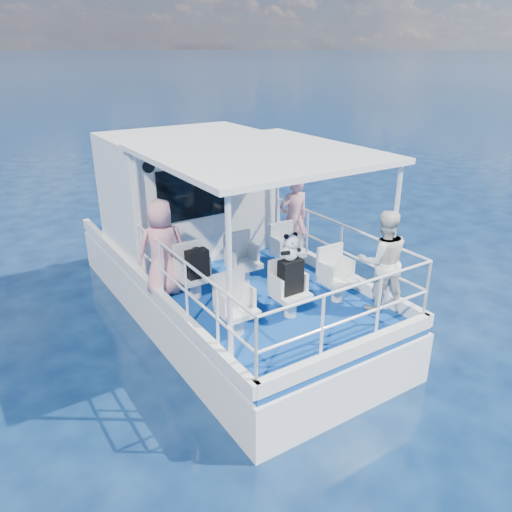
{
  "coord_description": "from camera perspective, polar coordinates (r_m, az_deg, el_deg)",
  "views": [
    {
      "loc": [
        -3.91,
        -6.25,
        4.55
      ],
      "look_at": [
        -0.15,
        -0.4,
        1.64
      ],
      "focal_mm": 35.0,
      "sensor_mm": 36.0,
      "label": 1
    }
  ],
  "objects": [
    {
      "name": "ground",
      "position": [
        8.66,
        -0.61,
        -8.97
      ],
      "size": [
        2000.0,
        2000.0,
        0.0
      ],
      "primitive_type": "plane",
      "color": "#071837",
      "rests_on": "ground"
    },
    {
      "name": "backpack_port",
      "position": [
        7.67,
        -6.74,
        -0.87
      ],
      "size": [
        0.34,
        0.19,
        0.44
      ],
      "primitive_type": "cube",
      "color": "black",
      "rests_on": "seat_port_fwd"
    },
    {
      "name": "compact_camera",
      "position": [
        7.56,
        -6.88,
        0.78
      ],
      "size": [
        0.09,
        0.05,
        0.05
      ],
      "primitive_type": "cube",
      "color": "black",
      "rests_on": "backpack_port"
    },
    {
      "name": "seat_stbd_fwd",
      "position": [
        8.76,
        3.66,
        -0.6
      ],
      "size": [
        0.48,
        0.46,
        0.38
      ],
      "primitive_type": "cube",
      "color": "silver",
      "rests_on": "deck"
    },
    {
      "name": "seat_center_aft",
      "position": [
        7.33,
        3.96,
        -5.49
      ],
      "size": [
        0.48,
        0.46,
        0.38
      ],
      "primitive_type": "cube",
      "color": "silver",
      "rests_on": "deck"
    },
    {
      "name": "backpack_center",
      "position": [
        7.13,
        3.97,
        -2.36
      ],
      "size": [
        0.34,
        0.19,
        0.51
      ],
      "primitive_type": "cube",
      "color": "black",
      "rests_on": "seat_center_aft"
    },
    {
      "name": "seat_stbd_aft",
      "position": [
        7.85,
        9.27,
        -3.76
      ],
      "size": [
        0.48,
        0.46,
        0.38
      ],
      "primitive_type": "cube",
      "color": "silver",
      "rests_on": "deck"
    },
    {
      "name": "cabin",
      "position": [
        9.74,
        -7.93,
        7.32
      ],
      "size": [
        2.85,
        2.0,
        2.2
      ],
      "primitive_type": "cube",
      "color": "white",
      "rests_on": "deck"
    },
    {
      "name": "railings",
      "position": [
        7.58,
        1.67,
        -1.86
      ],
      "size": [
        2.84,
        3.59,
        1.0
      ],
      "primitive_type": null,
      "color": "white",
      "rests_on": "deck"
    },
    {
      "name": "seat_port_fwd",
      "position": [
        7.91,
        -6.95,
        -3.39
      ],
      "size": [
        0.48,
        0.46,
        0.38
      ],
      "primitive_type": "cube",
      "color": "silver",
      "rests_on": "deck"
    },
    {
      "name": "seat_center_fwd",
      "position": [
        8.3,
        -1.37,
        -1.93
      ],
      "size": [
        0.48,
        0.46,
        0.38
      ],
      "primitive_type": "cube",
      "color": "silver",
      "rests_on": "deck"
    },
    {
      "name": "passenger_stbd_aft",
      "position": [
        7.49,
        14.26,
        -0.57
      ],
      "size": [
        0.94,
        0.87,
        1.55
      ],
      "primitive_type": "imported",
      "rotation": [
        0.0,
        0.0,
        2.65
      ],
      "color": "white",
      "rests_on": "deck"
    },
    {
      "name": "panda",
      "position": [
        6.95,
        3.96,
        1.06
      ],
      "size": [
        0.26,
        0.21,
        0.4
      ],
      "primitive_type": null,
      "color": "white",
      "rests_on": "backpack_center"
    },
    {
      "name": "deck",
      "position": [
        9.03,
        -4.01,
        -1.53
      ],
      "size": [
        2.9,
        6.9,
        0.1
      ],
      "primitive_type": "cube",
      "color": "navy",
      "rests_on": "hull"
    },
    {
      "name": "passenger_port_fwd",
      "position": [
        7.87,
        -10.66,
        0.89
      ],
      "size": [
        0.67,
        0.55,
        1.55
      ],
      "primitive_type": "imported",
      "rotation": [
        0.0,
        0.0,
        2.88
      ],
      "color": "pink",
      "rests_on": "deck"
    },
    {
      "name": "hull",
      "position": [
        9.41,
        -3.87,
        -6.26
      ],
      "size": [
        3.0,
        7.0,
        1.6
      ],
      "primitive_type": "cube",
      "color": "white",
      "rests_on": "ground"
    },
    {
      "name": "passenger_stbd_fwd",
      "position": [
        8.98,
        4.3,
        4.22
      ],
      "size": [
        0.61,
        0.43,
        1.62
      ],
      "primitive_type": "imported",
      "rotation": [
        0.0,
        0.0,
        3.08
      ],
      "color": "pink",
      "rests_on": "deck"
    },
    {
      "name": "seat_port_aft",
      "position": [
        6.9,
        -2.12,
        -7.41
      ],
      "size": [
        0.48,
        0.46,
        0.38
      ],
      "primitive_type": "cube",
      "color": "silver",
      "rests_on": "deck"
    },
    {
      "name": "canopy",
      "position": [
        7.34,
        0.14,
        11.65
      ],
      "size": [
        3.0,
        3.2,
        0.08
      ],
      "primitive_type": "cube",
      "color": "white",
      "rests_on": "cabin"
    },
    {
      "name": "canopy_posts",
      "position": [
        7.6,
        0.34,
        3.12
      ],
      "size": [
        2.77,
        2.97,
        2.2
      ],
      "color": "white",
      "rests_on": "deck"
    }
  ]
}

